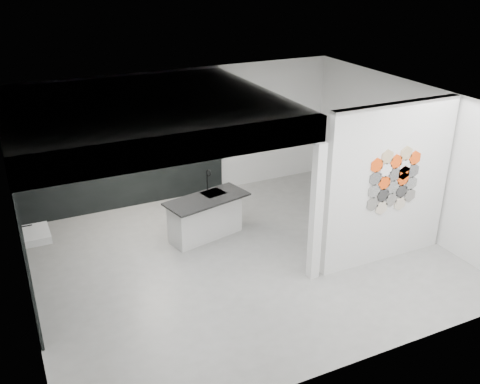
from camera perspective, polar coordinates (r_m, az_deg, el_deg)
name	(u,v)px	position (r m, az deg, el deg)	size (l,w,h in m)	color
floor	(242,259)	(9.50, 0.23, -7.15)	(7.00, 6.00, 0.01)	gray
partition_panel	(388,185)	(9.24, 15.55, 0.74)	(2.45, 0.15, 2.80)	silver
bay_clad_back	(122,155)	(11.18, -12.48, 3.92)	(4.40, 0.04, 2.35)	black
bay_clad_left	(17,214)	(9.13, -22.73, -2.16)	(0.04, 4.00, 2.35)	black
bulkhead	(144,113)	(8.93, -10.20, 8.31)	(4.40, 4.00, 0.40)	silver
corner_column	(316,213)	(8.53, 8.14, -2.22)	(0.16, 0.16, 2.35)	silver
fascia_beam	(184,148)	(7.18, -5.96, 4.65)	(4.40, 0.16, 0.40)	silver
wall_basin	(37,234)	(9.09, -20.88, -4.25)	(0.40, 0.60, 0.12)	silver
display_shelf	(128,150)	(11.06, -11.90, 4.44)	(3.00, 0.15, 0.04)	black
kitchen_island	(205,216)	(10.04, -3.72, -2.60)	(1.67, 1.02, 1.25)	silver
stockpot	(65,154)	(10.84, -18.19, 3.88)	(0.19, 0.19, 0.16)	black
kettle	(180,138)	(11.32, -6.41, 5.79)	(0.18, 0.18, 0.15)	black
glass_bowl	(190,137)	(11.40, -5.33, 5.83)	(0.14, 0.14, 0.10)	gray
glass_vase	(190,136)	(11.39, -5.34, 5.92)	(0.10, 0.10, 0.14)	gray
bottle_dark	(114,146)	(10.97, -13.28, 4.77)	(0.07, 0.07, 0.18)	black
utensil_cup	(78,153)	(10.87, -16.87, 3.97)	(0.08, 0.08, 0.10)	black
hex_tile_cluster	(394,180)	(9.16, 16.13, 1.19)	(1.04, 0.02, 1.16)	#66635E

